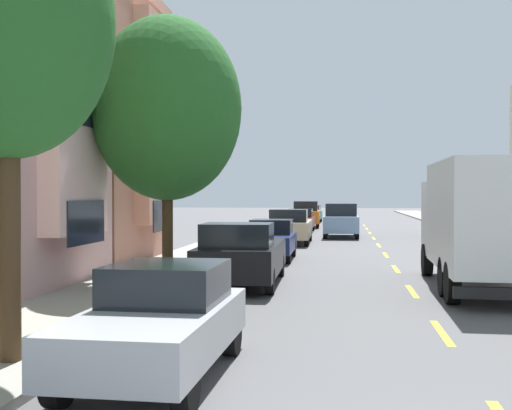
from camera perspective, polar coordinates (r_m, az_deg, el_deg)
ground_plane at (r=35.15m, az=10.33°, el=-3.09°), size 160.00×160.00×0.00m
sidewalk_left at (r=33.53m, az=-1.72°, el=-3.15°), size 3.20×120.00×0.14m
lane_centerline_dashes at (r=29.67m, az=10.88°, el=-3.83°), size 0.14×47.20×0.01m
townhouse_third_terracotta at (r=25.99m, az=-20.85°, el=5.93°), size 11.49×6.85×9.91m
street_tree_nearest at (r=10.10m, az=-20.69°, el=14.65°), size 2.94×2.94×6.71m
street_tree_second at (r=17.82m, az=-7.72°, el=8.29°), size 3.97×3.97×7.08m
delivery_box_truck at (r=17.78m, az=19.05°, el=-1.05°), size 2.54×7.37×3.29m
parked_suv_teal at (r=38.94m, az=16.59°, el=-1.26°), size 2.04×4.84×1.93m
parked_hatchback_navy at (r=24.86m, az=1.28°, el=-3.01°), size 1.77×4.01×1.50m
parked_wagon_forest at (r=56.50m, az=4.74°, el=-0.72°), size 1.94×4.74×1.50m
parked_hatchback_burgundy at (r=42.88m, az=3.85°, el=-1.33°), size 1.77×4.01×1.50m
parked_pickup_black at (r=17.89m, az=-1.20°, el=-4.34°), size 2.11×5.34×1.73m
parked_hatchback_silver at (r=9.19m, az=-8.39°, el=-9.89°), size 1.84×4.04×1.50m
parked_suv_orange at (r=48.82m, az=4.37°, el=-0.78°), size 2.07×4.85×1.93m
parked_pickup_champagne at (r=32.67m, az=2.98°, el=-1.93°), size 2.04×5.32×1.73m
moving_sky_sedan at (r=37.82m, az=7.40°, el=-1.30°), size 1.95×4.80×1.93m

